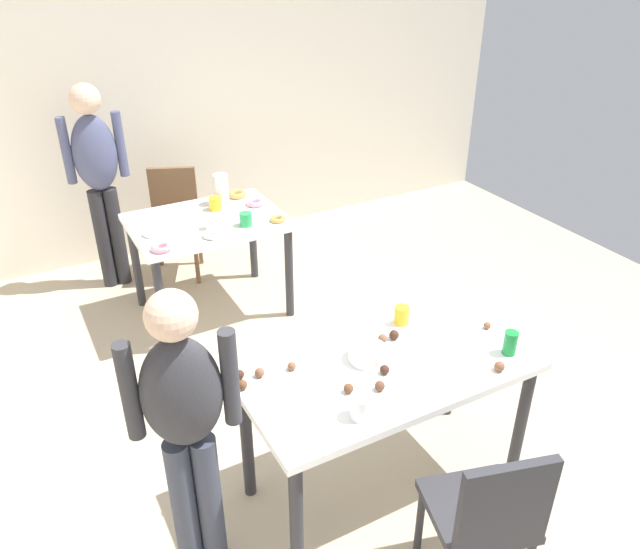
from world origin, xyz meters
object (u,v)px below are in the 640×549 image
Objects in this scene: soda_can at (510,343)px; chair_far_table at (174,216)px; pitcher_far at (221,189)px; chair_near_table at (487,514)px; person_girl_near at (185,418)px; mixing_bowl at (367,354)px; person_adult_far at (98,170)px; dining_table_near at (390,385)px; dining_table_far at (208,233)px.

chair_far_table is at bearing 105.06° from soda_can.
chair_near_table is at bearing -90.13° from pitcher_far.
person_girl_near is at bearing 173.03° from soda_can.
chair_near_table is 3.49m from chair_far_table.
mixing_bowl is at bearing 6.04° from person_girl_near.
person_adult_far reaches higher than mixing_bowl.
pitcher_far is at bearing -35.95° from person_adult_far.
person_adult_far is 13.17× the size of soda_can.
dining_table_near is 7.53× the size of mixing_bowl.
person_girl_near is at bearing -105.27° from chair_far_table.
dining_table_far is at bearing 94.02° from chair_near_table.
chair_near_table is 0.54× the size of person_adult_far.
person_girl_near reaches higher than dining_table_near.
mixing_bowl is at bearing -86.18° from dining_table_far.
dining_table_far is at bearing 95.25° from dining_table_near.
chair_near_table is 2.98m from pitcher_far.
chair_near_table reaches higher than dining_table_near.
pitcher_far reaches higher than dining_table_near.
soda_can is at bearing 43.40° from chair_near_table.
dining_table_far is at bearing -132.58° from pitcher_far.
dining_table_near is 2.04m from dining_table_far.
chair_far_table is 2.89m from person_girl_near.
chair_far_table reaches higher than mixing_bowl.
pitcher_far is at bearing 89.69° from dining_table_near.
soda_can is at bearing -24.52° from mixing_bowl.
soda_can is (0.56, 0.53, 0.31)m from chair_near_table.
dining_table_far is 0.66× the size of person_adult_far.
person_girl_near is 0.90× the size of person_adult_far.
dining_table_near is at bearing -62.63° from mixing_bowl.
person_adult_far is 3.26m from soda_can.
dining_table_far is 0.76m from chair_far_table.
chair_near_table is 3.78× the size of pitcher_far.
person_adult_far is (-0.52, 0.02, 0.48)m from chair_far_table.
person_girl_near is 2.44m from pitcher_far.
mixing_bowl is 1.52× the size of soda_can.
person_adult_far is 6.98× the size of pitcher_far.
chair_far_table is 0.60× the size of person_girl_near.
mixing_bowl is at bearing 155.48° from soda_can.
mixing_bowl is (0.13, -1.92, 0.14)m from dining_table_far.
person_adult_far is at bearing 177.79° from chair_far_table.
dining_table_far is 5.73× the size of mixing_bowl.
person_adult_far is (-0.56, 0.77, 0.33)m from dining_table_far.
chair_near_table is 7.13× the size of soda_can.
mixing_bowl is (0.69, -2.69, -0.19)m from person_adult_far.
person_adult_far reaches higher than person_girl_near.
person_girl_near is 1.56m from soda_can.
person_girl_near is 7.75× the size of mixing_bowl.
person_adult_far reaches higher than chair_far_table.
soda_can is at bearing -16.92° from dining_table_near.
chair_near_table is 1.00× the size of chair_far_table.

